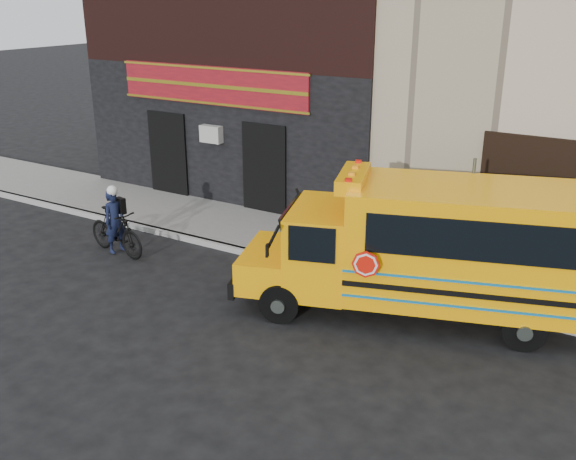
% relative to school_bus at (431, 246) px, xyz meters
% --- Properties ---
extents(ground, '(120.00, 120.00, 0.00)m').
position_rel_school_bus_xyz_m(ground, '(-2.98, -1.86, -1.51)').
color(ground, black).
rests_on(ground, ground).
extents(curb, '(40.00, 0.20, 0.15)m').
position_rel_school_bus_xyz_m(curb, '(-2.98, 0.74, -1.43)').
color(curb, gray).
rests_on(curb, ground).
extents(sidewalk, '(40.00, 3.00, 0.15)m').
position_rel_school_bus_xyz_m(sidewalk, '(-2.98, 2.24, -1.43)').
color(sidewalk, slate).
rests_on(sidewalk, ground).
extents(school_bus, '(7.22, 4.13, 2.92)m').
position_rel_school_bus_xyz_m(school_bus, '(0.00, 0.00, 0.00)').
color(school_bus, black).
rests_on(school_bus, ground).
extents(sign_pole, '(0.07, 0.27, 3.05)m').
position_rel_school_bus_xyz_m(sign_pole, '(0.36, 1.23, 0.18)').
color(sign_pole, '#454D47').
rests_on(sign_pole, ground).
extents(bicycle, '(2.03, 0.81, 1.19)m').
position_rel_school_bus_xyz_m(bicycle, '(-7.76, -0.86, -0.92)').
color(bicycle, black).
rests_on(bicycle, ground).
extents(cyclist, '(0.49, 0.65, 1.61)m').
position_rel_school_bus_xyz_m(cyclist, '(-7.79, -0.83, -0.71)').
color(cyclist, black).
rests_on(cyclist, ground).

